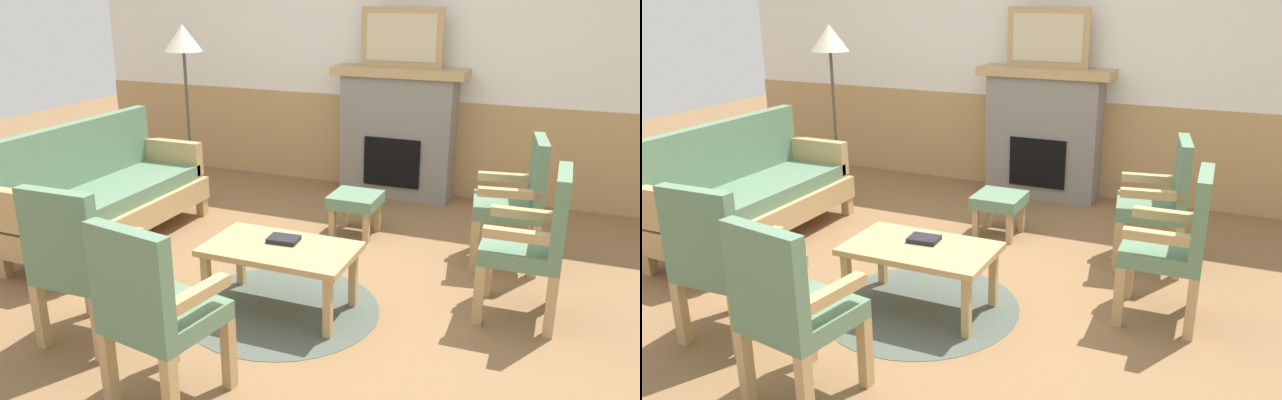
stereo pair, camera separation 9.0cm
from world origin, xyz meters
TOP-DOWN VIEW (x-y plane):
  - ground_plane at (0.00, 0.00)m, footprint 14.00×14.00m
  - wall_back at (0.00, 2.60)m, footprint 7.20×0.14m
  - fireplace at (0.00, 2.35)m, footprint 1.30×0.44m
  - framed_picture at (0.00, 2.35)m, footprint 0.80×0.04m
  - couch at (-1.83, 0.20)m, footprint 0.70×1.80m
  - coffee_table at (-0.00, -0.30)m, footprint 0.96×0.56m
  - round_rug at (-0.00, -0.30)m, footprint 1.28×1.28m
  - book_on_table at (-0.02, -0.22)m, footprint 0.21×0.16m
  - footstool at (-0.01, 1.14)m, footprint 0.40×0.40m
  - armchair_near_fireplace at (1.49, 0.21)m, footprint 0.49×0.49m
  - armchair_by_window_left at (1.30, 1.03)m, footprint 0.55×0.55m
  - armchair_front_left at (-0.12, -1.43)m, footprint 0.55×0.55m
  - armchair_front_center at (-0.87, -1.12)m, footprint 0.49×0.49m
  - floor_lamp_by_couch at (-1.92, 1.55)m, footprint 0.36×0.36m

SIDE VIEW (x-z plane):
  - ground_plane at x=0.00m, z-range 0.00..0.00m
  - round_rug at x=0.00m, z-range 0.00..0.01m
  - footstool at x=-0.01m, z-range 0.10..0.46m
  - coffee_table at x=0.00m, z-range 0.17..0.61m
  - couch at x=-1.83m, z-range -0.09..0.89m
  - book_on_table at x=-0.02m, z-range 0.44..0.47m
  - armchair_near_fireplace at x=1.49m, z-range 0.05..1.03m
  - armchair_by_window_left at x=1.30m, z-range 0.05..1.03m
  - armchair_front_left at x=-0.12m, z-range 0.05..1.03m
  - armchair_front_center at x=-0.87m, z-range 0.05..1.03m
  - fireplace at x=0.00m, z-range 0.01..1.29m
  - wall_back at x=0.00m, z-range -0.04..2.66m
  - floor_lamp_by_couch at x=-1.92m, z-range 0.61..2.29m
  - framed_picture at x=0.00m, z-range 1.28..1.84m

